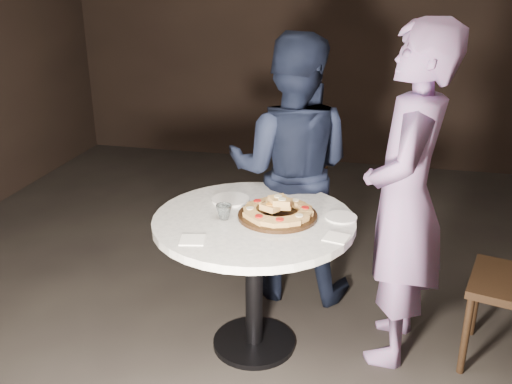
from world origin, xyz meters
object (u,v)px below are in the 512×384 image
at_px(table, 254,243).
at_px(diner_navy, 291,170).
at_px(chair_far, 302,202).
at_px(diner_teal, 405,200).
at_px(water_glass, 224,212).
at_px(focaccia_pile, 278,209).
at_px(serving_board, 278,216).

relative_size(table, diner_navy, 0.75).
height_order(chair_far, diner_teal, diner_teal).
distance_m(water_glass, diner_teal, 0.97).
height_order(focaccia_pile, water_glass, focaccia_pile).
bearing_deg(focaccia_pile, chair_far, 91.56).
height_order(table, serving_board, serving_board).
xyz_separation_m(water_glass, chair_far, (0.25, 1.24, -0.42)).
height_order(focaccia_pile, chair_far, focaccia_pile).
height_order(serving_board, water_glass, water_glass).
bearing_deg(diner_navy, table, 81.99).
relative_size(focaccia_pile, water_glass, 4.46).
relative_size(serving_board, diner_teal, 0.23).
distance_m(serving_board, diner_teal, 0.68).
relative_size(water_glass, diner_navy, 0.05).
xyz_separation_m(table, chair_far, (0.09, 1.19, -0.23)).
bearing_deg(diner_navy, chair_far, -91.91).
xyz_separation_m(table, water_glass, (-0.15, -0.05, 0.19)).
distance_m(diner_navy, diner_teal, 0.88).
xyz_separation_m(serving_board, chair_far, (-0.03, 1.15, -0.39)).
relative_size(serving_board, water_glass, 4.98).
bearing_deg(serving_board, chair_far, 91.57).
relative_size(focaccia_pile, chair_far, 0.50).
height_order(focaccia_pile, diner_teal, diner_teal).
relative_size(serving_board, focaccia_pile, 1.12).
relative_size(water_glass, chair_far, 0.11).
bearing_deg(table, serving_board, 15.71).
bearing_deg(focaccia_pile, serving_board, -80.90).
distance_m(serving_board, diner_navy, 0.65).
height_order(serving_board, diner_navy, diner_navy).
bearing_deg(table, diner_teal, 11.51).
distance_m(serving_board, chair_far, 1.22).
bearing_deg(water_glass, serving_board, 17.00).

